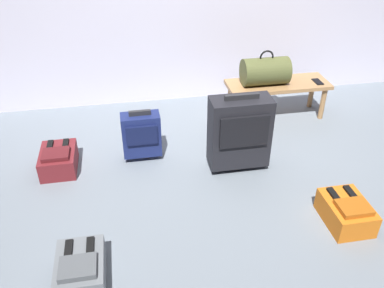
{
  "coord_description": "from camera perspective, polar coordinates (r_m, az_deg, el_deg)",
  "views": [
    {
      "loc": [
        -0.7,
        -2.44,
        2.0
      ],
      "look_at": [
        -0.21,
        0.23,
        0.25
      ],
      "focal_mm": 37.86,
      "sensor_mm": 36.0,
      "label": 1
    }
  ],
  "objects": [
    {
      "name": "ground_plane",
      "position": [
        3.24,
        4.48,
        -5.52
      ],
      "size": [
        6.6,
        6.6,
        0.0
      ],
      "primitive_type": "plane",
      "color": "slate"
    },
    {
      "name": "bench",
      "position": [
        4.1,
        11.95,
        7.74
      ],
      "size": [
        1.0,
        0.36,
        0.37
      ],
      "color": "#A87A4C",
      "rests_on": "ground"
    },
    {
      "name": "duffel_bag_olive",
      "position": [
        3.97,
        10.28,
        10.06
      ],
      "size": [
        0.44,
        0.26,
        0.34
      ],
      "color": "#51562D",
      "rests_on": "bench"
    },
    {
      "name": "cell_phone",
      "position": [
        4.19,
        17.28,
        8.39
      ],
      "size": [
        0.07,
        0.14,
        0.01
      ],
      "color": "black",
      "rests_on": "bench"
    },
    {
      "name": "suitcase_upright_charcoal",
      "position": [
        3.24,
        6.7,
        1.74
      ],
      "size": [
        0.48,
        0.25,
        0.67
      ],
      "color": "black",
      "rests_on": "ground"
    },
    {
      "name": "suitcase_small_navy",
      "position": [
        3.4,
        -7.14,
        1.35
      ],
      "size": [
        0.32,
        0.19,
        0.46
      ],
      "color": "navy",
      "rests_on": "ground"
    },
    {
      "name": "backpack_maroon",
      "position": [
        3.5,
        -18.29,
        -2.1
      ],
      "size": [
        0.28,
        0.38,
        0.21
      ],
      "color": "maroon",
      "rests_on": "ground"
    },
    {
      "name": "backpack_orange",
      "position": [
        3.03,
        20.9,
        -8.91
      ],
      "size": [
        0.28,
        0.38,
        0.21
      ],
      "color": "orange",
      "rests_on": "ground"
    },
    {
      "name": "backpack_grey",
      "position": [
        2.57,
        -15.4,
        -16.73
      ],
      "size": [
        0.28,
        0.38,
        0.21
      ],
      "color": "slate",
      "rests_on": "ground"
    }
  ]
}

